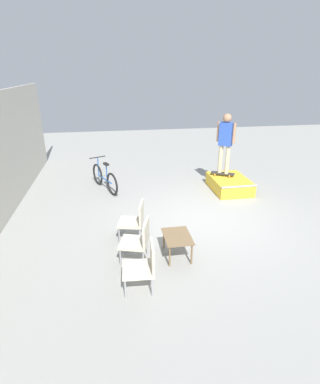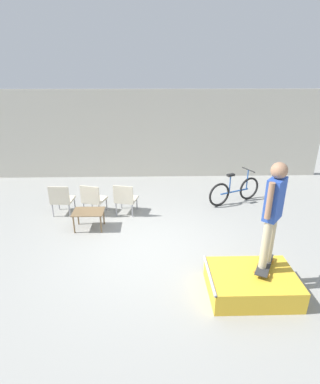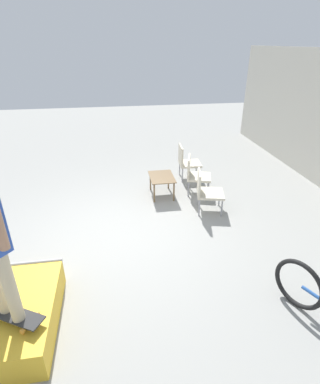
{
  "view_description": "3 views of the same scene",
  "coord_description": "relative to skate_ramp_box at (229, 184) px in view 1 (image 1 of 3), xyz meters",
  "views": [
    {
      "loc": [
        -6.38,
        2.17,
        3.48
      ],
      "look_at": [
        -0.02,
        1.12,
        0.82
      ],
      "focal_mm": 28.0,
      "sensor_mm": 36.0,
      "label": 1
    },
    {
      "loc": [
        0.11,
        -5.43,
        3.56
      ],
      "look_at": [
        0.28,
        1.05,
        0.91
      ],
      "focal_mm": 28.0,
      "sensor_mm": 36.0,
      "label": 2
    },
    {
      "loc": [
        4.53,
        0.01,
        3.11
      ],
      "look_at": [
        0.02,
        0.74,
        0.81
      ],
      "focal_mm": 28.0,
      "sensor_mm": 36.0,
      "label": 3
    }
  ],
  "objects": [
    {
      "name": "patio_chair_left",
      "position": [
        -4.03,
        3.11,
        0.27
      ],
      "size": [
        0.55,
        0.55,
        0.85
      ],
      "rotation": [
        0.0,
        0.0,
        3.08
      ],
      "color": "#99999E",
      "rests_on": "ground_plane"
    },
    {
      "name": "ground_plane",
      "position": [
        -1.77,
        1.34,
        -0.19
      ],
      "size": [
        24.0,
        24.0,
        0.0
      ],
      "primitive_type": "plane",
      "color": "gray"
    },
    {
      "name": "person_skater",
      "position": [
        0.24,
        0.14,
        1.36
      ],
      "size": [
        0.4,
        0.46,
        1.81
      ],
      "rotation": [
        0.0,
        0.0,
        0.87
      ],
      "color": "#C6B793",
      "rests_on": "skateboard_on_ramp"
    },
    {
      "name": "patio_chair_center",
      "position": [
        -3.22,
        3.12,
        0.27
      ],
      "size": [
        0.65,
        0.65,
        0.85
      ],
      "rotation": [
        0.0,
        0.0,
        2.85
      ],
      "color": "#99999E",
      "rests_on": "ground_plane"
    },
    {
      "name": "coffee_table",
      "position": [
        -3.2,
        2.35,
        0.2
      ],
      "size": [
        0.73,
        0.53,
        0.46
      ],
      "color": "brown",
      "rests_on": "ground_plane"
    },
    {
      "name": "bicycle",
      "position": [
        0.68,
        3.78,
        0.17
      ],
      "size": [
        1.62,
        0.82,
        0.95
      ],
      "rotation": [
        0.0,
        0.0,
        0.43
      ],
      "color": "black",
      "rests_on": "ground_plane"
    },
    {
      "name": "patio_chair_right",
      "position": [
        -2.38,
        3.11,
        0.27
      ],
      "size": [
        0.62,
        0.62,
        0.85
      ],
      "rotation": [
        0.0,
        0.0,
        2.91
      ],
      "color": "#99999E",
      "rests_on": "ground_plane"
    },
    {
      "name": "skateboard_on_ramp",
      "position": [
        0.24,
        0.14,
        0.28
      ],
      "size": [
        0.53,
        0.73,
        0.07
      ],
      "rotation": [
        0.0,
        0.0,
        1.06
      ],
      "color": "#2D2D2D",
      "rests_on": "skate_ramp_box"
    },
    {
      "name": "skate_ramp_box",
      "position": [
        0.0,
        0.0,
        0.0
      ],
      "size": [
        1.48,
        1.05,
        0.41
      ],
      "color": "gold",
      "rests_on": "ground_plane"
    }
  ]
}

